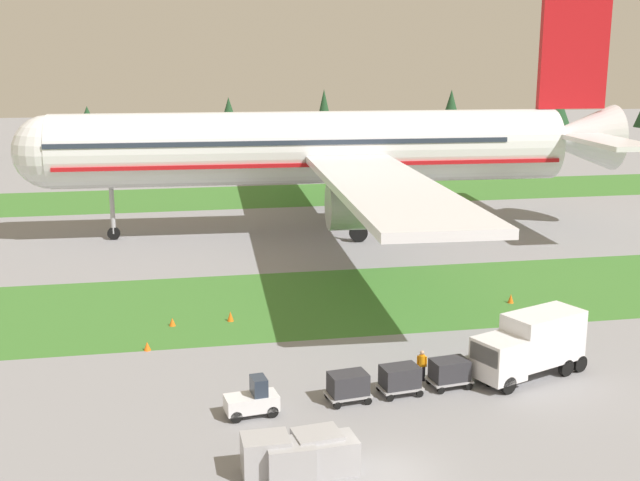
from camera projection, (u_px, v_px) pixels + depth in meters
name	position (u px, v px, depth m)	size (l,w,h in m)	color
ground_plane	(392.00, 473.00, 34.71)	(400.00, 400.00, 0.00)	gray
grass_strip_near	(299.00, 302.00, 58.34)	(320.00, 15.89, 0.01)	#3D752D
grass_strip_far	(241.00, 197.00, 100.21)	(320.00, 15.89, 0.01)	#3D752D
airliner	(326.00, 147.00, 78.40)	(58.74, 72.57, 23.75)	silver
baggage_tug	(253.00, 400.00, 40.05)	(2.75, 1.64, 1.97)	silver
cargo_dolly_lead	(348.00, 385.00, 41.59)	(2.38, 1.79, 1.55)	#A3A3A8
cargo_dolly_second	(400.00, 378.00, 42.49)	(2.38, 1.79, 1.55)	#A3A3A8
cargo_dolly_third	(450.00, 371.00, 43.39)	(2.38, 1.79, 1.55)	#A3A3A8
cargo_dolly_fourth	(497.00, 364.00, 44.30)	(2.38, 1.79, 1.55)	#A3A3A8
catering_truck	(531.00, 343.00, 44.54)	(7.31, 4.73, 3.58)	silver
ground_crew_marshaller	(422.00, 364.00, 44.24)	(0.51, 0.36, 1.74)	black
uld_container_0	(290.00, 461.00, 34.14)	(2.00, 1.60, 1.60)	#A3A3A8
uld_container_1	(265.00, 456.00, 34.35)	(2.00, 1.60, 1.78)	#A3A3A8
uld_container_2	(317.00, 450.00, 34.98)	(2.00, 1.60, 1.68)	#A3A3A8
uld_container_3	(333.00, 454.00, 34.76)	(2.00, 1.60, 1.53)	#A3A3A8
taxiway_marker_0	(172.00, 322.00, 53.21)	(0.44, 0.44, 0.54)	orange
taxiway_marker_1	(511.00, 299.00, 58.03)	(0.44, 0.44, 0.65)	orange
taxiway_marker_2	(230.00, 316.00, 54.13)	(0.44, 0.44, 0.68)	orange
taxiway_marker_3	(147.00, 346.00, 48.86)	(0.44, 0.44, 0.54)	orange
distant_tree_line	(196.00, 114.00, 137.97)	(172.14, 10.54, 12.22)	#4C3823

